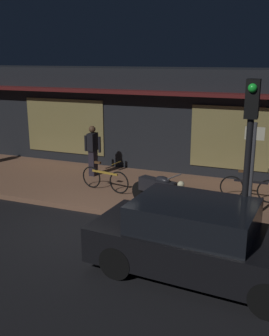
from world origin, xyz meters
name	(u,v)px	position (x,y,z in m)	size (l,w,h in m)	color
ground_plane	(74,228)	(0.00, 0.00, 0.00)	(60.00, 60.00, 0.00)	black
sidewalk_slab	(123,189)	(0.00, 3.00, 0.07)	(18.00, 4.00, 0.15)	#8C6047
storefront_building	(159,117)	(0.00, 6.39, 1.80)	(18.00, 3.30, 3.60)	black
motorcycle	(159,190)	(1.58, 1.70, 0.65)	(1.64, 0.78, 0.97)	black
bicycle_parked	(105,179)	(-0.34, 2.44, 0.51)	(1.64, 0.45, 0.91)	black
bicycle_extra	(250,188)	(3.74, 3.12, 0.51)	(1.66, 0.42, 0.91)	black
person_bystander	(93,150)	(-1.39, 3.73, 1.03)	(0.61, 0.39, 1.67)	#28232D
sign_post	(252,167)	(3.86, 1.63, 1.51)	(0.44, 0.09, 2.40)	#47474C
traffic_light_pole	(249,141)	(3.92, -0.23, 2.48)	(0.24, 0.33, 3.60)	black
parked_car_far	(198,240)	(3.22, -0.94, 0.70)	(4.22, 2.06, 1.42)	black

